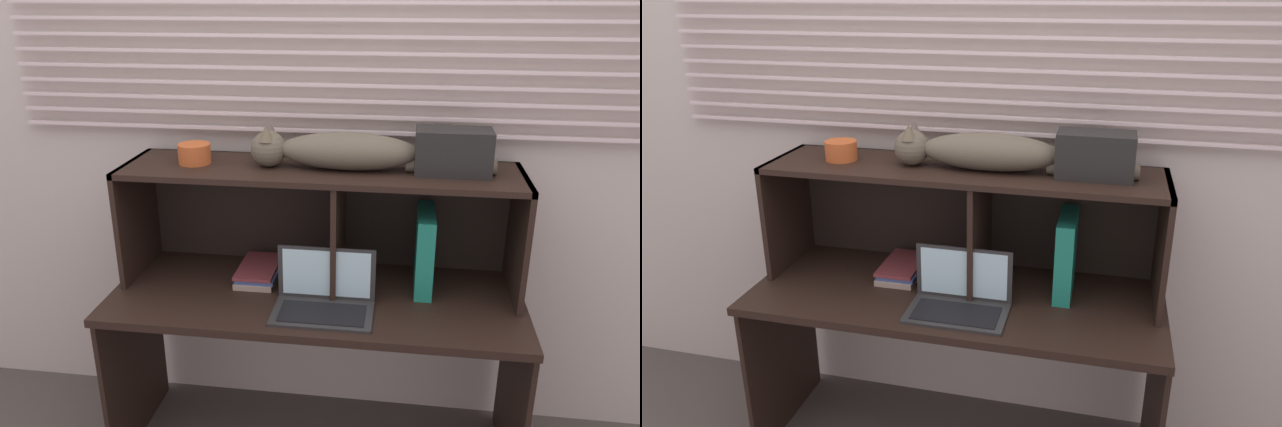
{
  "view_description": "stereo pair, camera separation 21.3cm",
  "coord_description": "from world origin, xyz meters",
  "views": [
    {
      "loc": [
        0.29,
        -1.78,
        1.78
      ],
      "look_at": [
        0.0,
        0.32,
        0.98
      ],
      "focal_mm": 34.22,
      "sensor_mm": 36.0,
      "label": 1
    },
    {
      "loc": [
        0.5,
        -1.74,
        1.78
      ],
      "look_at": [
        0.0,
        0.32,
        0.98
      ],
      "focal_mm": 34.22,
      "sensor_mm": 36.0,
      "label": 2
    }
  ],
  "objects": [
    {
      "name": "book_stack",
      "position": [
        -0.24,
        0.31,
        0.73
      ],
      "size": [
        0.15,
        0.26,
        0.05
      ],
      "color": "tan",
      "rests_on": "desk"
    },
    {
      "name": "small_basket",
      "position": [
        -0.47,
        0.32,
        1.19
      ],
      "size": [
        0.12,
        0.12,
        0.07
      ],
      "primitive_type": "cylinder",
      "color": "#BC5526",
      "rests_on": "hutch_shelf_unit"
    },
    {
      "name": "desk",
      "position": [
        0.0,
        0.21,
        0.58
      ],
      "size": [
        1.51,
        0.61,
        0.71
      ],
      "color": "black",
      "rests_on": "ground"
    },
    {
      "name": "cat",
      "position": [
        0.07,
        0.32,
        1.22
      ],
      "size": [
        0.87,
        0.16,
        0.16
      ],
      "color": "brown",
      "rests_on": "hutch_shelf_unit"
    },
    {
      "name": "back_panel_with_blinds",
      "position": [
        0.0,
        0.55,
        1.26
      ],
      "size": [
        4.4,
        0.08,
        2.5
      ],
      "color": "beige",
      "rests_on": "ground"
    },
    {
      "name": "laptop",
      "position": [
        0.05,
        0.09,
        0.75
      ],
      "size": [
        0.35,
        0.21,
        0.21
      ],
      "color": "#2A2A2A",
      "rests_on": "desk"
    },
    {
      "name": "hutch_shelf_unit",
      "position": [
        0.01,
        0.35,
        1.03
      ],
      "size": [
        1.46,
        0.37,
        0.45
      ],
      "color": "black",
      "rests_on": "desk"
    },
    {
      "name": "binder_upright",
      "position": [
        0.39,
        0.32,
        0.86
      ],
      "size": [
        0.06,
        0.25,
        0.3
      ],
      "primitive_type": "cube",
      "color": "#1B7E67",
      "rests_on": "desk"
    },
    {
      "name": "storage_box",
      "position": [
        0.47,
        0.32,
        1.24
      ],
      "size": [
        0.26,
        0.14,
        0.16
      ],
      "primitive_type": "cube",
      "color": "black",
      "rests_on": "hutch_shelf_unit"
    }
  ]
}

